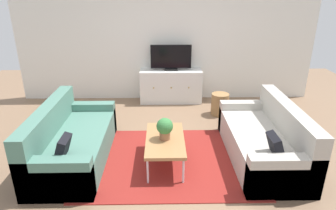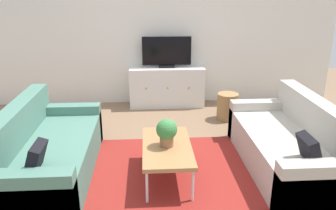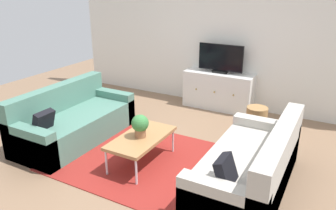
{
  "view_description": "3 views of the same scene",
  "coord_description": "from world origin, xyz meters",
  "px_view_note": "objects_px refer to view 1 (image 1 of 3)",
  "views": [
    {
      "loc": [
        -0.08,
        -3.89,
        2.38
      ],
      "look_at": [
        0.0,
        0.42,
        0.65
      ],
      "focal_mm": 31.71,
      "sensor_mm": 36.0,
      "label": 1
    },
    {
      "loc": [
        -0.26,
        -3.56,
        2.04
      ],
      "look_at": [
        0.0,
        0.42,
        0.65
      ],
      "focal_mm": 35.89,
      "sensor_mm": 36.0,
      "label": 2
    },
    {
      "loc": [
        2.17,
        -3.54,
        2.35
      ],
      "look_at": [
        0.0,
        0.42,
        0.65
      ],
      "focal_mm": 35.38,
      "sensor_mm": 36.0,
      "label": 3
    }
  ],
  "objects_px": {
    "couch_right_side": "(267,141)",
    "tv_console": "(171,86)",
    "flat_screen_tv": "(171,58)",
    "coffee_table": "(165,140)",
    "potted_plant": "(165,128)",
    "couch_left_side": "(69,143)",
    "wicker_basket": "(220,104)"
  },
  "relations": [
    {
      "from": "flat_screen_tv",
      "to": "couch_right_side",
      "type": "bearing_deg",
      "value": -60.78
    },
    {
      "from": "flat_screen_tv",
      "to": "coffee_table",
      "type": "bearing_deg",
      "value": -93.47
    },
    {
      "from": "couch_left_side",
      "to": "flat_screen_tv",
      "type": "distance_m",
      "value": 2.93
    },
    {
      "from": "couch_right_side",
      "to": "wicker_basket",
      "type": "xyz_separation_m",
      "value": [
        -0.39,
        1.62,
        -0.06
      ]
    },
    {
      "from": "coffee_table",
      "to": "potted_plant",
      "type": "bearing_deg",
      "value": -106.42
    },
    {
      "from": "couch_left_side",
      "to": "wicker_basket",
      "type": "relative_size",
      "value": 4.47
    },
    {
      "from": "flat_screen_tv",
      "to": "tv_console",
      "type": "bearing_deg",
      "value": -90.0
    },
    {
      "from": "couch_left_side",
      "to": "tv_console",
      "type": "bearing_deg",
      "value": 57.09
    },
    {
      "from": "coffee_table",
      "to": "couch_right_side",
      "type": "bearing_deg",
      "value": 4.53
    },
    {
      "from": "couch_right_side",
      "to": "tv_console",
      "type": "bearing_deg",
      "value": 119.42
    },
    {
      "from": "couch_right_side",
      "to": "wicker_basket",
      "type": "bearing_deg",
      "value": 103.62
    },
    {
      "from": "couch_right_side",
      "to": "tv_console",
      "type": "relative_size",
      "value": 1.46
    },
    {
      "from": "couch_right_side",
      "to": "flat_screen_tv",
      "type": "bearing_deg",
      "value": 119.22
    },
    {
      "from": "coffee_table",
      "to": "tv_console",
      "type": "distance_m",
      "value": 2.5
    },
    {
      "from": "couch_left_side",
      "to": "couch_right_side",
      "type": "distance_m",
      "value": 2.88
    },
    {
      "from": "couch_right_side",
      "to": "tv_console",
      "type": "distance_m",
      "value": 2.73
    },
    {
      "from": "tv_console",
      "to": "wicker_basket",
      "type": "relative_size",
      "value": 3.07
    },
    {
      "from": "tv_console",
      "to": "flat_screen_tv",
      "type": "relative_size",
      "value": 1.54
    },
    {
      "from": "couch_left_side",
      "to": "coffee_table",
      "type": "distance_m",
      "value": 1.39
    },
    {
      "from": "potted_plant",
      "to": "tv_console",
      "type": "height_order",
      "value": "potted_plant"
    },
    {
      "from": "coffee_table",
      "to": "potted_plant",
      "type": "distance_m",
      "value": 0.2
    },
    {
      "from": "couch_left_side",
      "to": "potted_plant",
      "type": "distance_m",
      "value": 1.42
    },
    {
      "from": "couch_right_side",
      "to": "couch_left_side",
      "type": "bearing_deg",
      "value": 180.0
    },
    {
      "from": "wicker_basket",
      "to": "tv_console",
      "type": "bearing_deg",
      "value": 141.56
    },
    {
      "from": "coffee_table",
      "to": "potted_plant",
      "type": "relative_size",
      "value": 3.3
    },
    {
      "from": "couch_left_side",
      "to": "tv_console",
      "type": "distance_m",
      "value": 2.83
    },
    {
      "from": "couch_left_side",
      "to": "potted_plant",
      "type": "relative_size",
      "value": 6.21
    },
    {
      "from": "potted_plant",
      "to": "wicker_basket",
      "type": "relative_size",
      "value": 0.72
    },
    {
      "from": "couch_right_side",
      "to": "coffee_table",
      "type": "bearing_deg",
      "value": -175.47
    },
    {
      "from": "potted_plant",
      "to": "flat_screen_tv",
      "type": "bearing_deg",
      "value": 86.46
    },
    {
      "from": "coffee_table",
      "to": "tv_console",
      "type": "height_order",
      "value": "tv_console"
    },
    {
      "from": "couch_left_side",
      "to": "coffee_table",
      "type": "relative_size",
      "value": 1.88
    }
  ]
}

